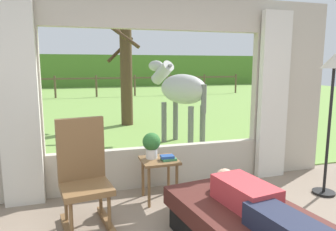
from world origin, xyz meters
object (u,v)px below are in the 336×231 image
Objects in this scene: side_table at (159,167)px; potted_plant at (152,144)px; book_stack at (168,158)px; horse at (180,90)px; reclining_person at (257,204)px; pasture_tree at (125,70)px; floor_lamp_right at (333,82)px; rocking_chair at (84,175)px.

side_table is 0.29m from potted_plant.
book_stack is 2.82m from horse.
pasture_tree is (-0.07, 6.31, 1.00)m from reclining_person.
floor_lamp_right reaches higher than side_table.
rocking_chair is 5.50m from pasture_tree.
reclining_person is 1.41m from book_stack.
potted_plant is at bearing 19.45° from rocking_chair.
rocking_chair is at bearing -151.90° from potted_plant.
horse is 0.61× the size of pasture_tree.
horse is at bearing 63.78° from potted_plant.
pasture_tree is (1.28, 5.26, 0.97)m from rocking_chair.
book_stack is 2.23m from floor_lamp_right.
reclining_person is at bearing -121.43° from horse.
reclining_person is 4.49× the size of potted_plant.
reclining_person is 0.80× the size of horse.
floor_lamp_right is at bearing -11.80° from side_table.
floor_lamp_right is (2.00, -0.37, 0.90)m from book_stack.
pasture_tree reaches higher than potted_plant.
pasture_tree is (0.29, 4.95, 0.97)m from book_stack.
side_table is at bearing -36.87° from potted_plant.
reclining_person is 1.50m from side_table.
rocking_chair is at bearing -162.40° from book_stack.
pasture_tree reaches higher than side_table.
rocking_chair is at bearing -146.90° from horse.
book_stack is 0.10× the size of horse.
pasture_tree is (0.46, 4.82, 0.82)m from potted_plant.
potted_plant is (-0.53, 1.49, 0.18)m from reclining_person.
horse reaches higher than rocking_chair.
pasture_tree is (0.38, 4.88, 1.09)m from side_table.
potted_plant is at bearing -95.46° from pasture_tree.
floor_lamp_right is 3.10m from horse.
reclining_person is 4.03m from horse.
rocking_chair is 0.98m from side_table.
reclining_person is at bearing -89.34° from pasture_tree.
floor_lamp_right reaches higher than book_stack.
side_table is 2.37m from floor_lamp_right.
side_table is (-0.45, 1.43, -0.10)m from reclining_person.
potted_plant is at bearing -138.03° from horse.
potted_plant is 0.11× the size of pasture_tree.
rocking_chair is at bearing -103.67° from pasture_tree.
reclining_person is 0.80× the size of floor_lamp_right.
horse is (1.12, 2.49, 0.73)m from side_table.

